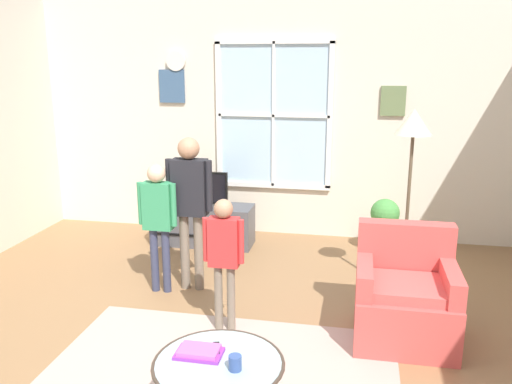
# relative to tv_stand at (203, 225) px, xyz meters

# --- Properties ---
(ground_plane) EXTENTS (6.51, 6.91, 0.02)m
(ground_plane) POSITION_rel_tv_stand_xyz_m (0.77, -2.57, -0.25)
(ground_plane) COLOR olive
(back_wall) EXTENTS (5.91, 0.17, 2.86)m
(back_wall) POSITION_rel_tv_stand_xyz_m (0.77, 0.64, 1.20)
(back_wall) COLOR beige
(back_wall) RESTS_ON ground_plane
(tv_stand) EXTENTS (1.18, 0.42, 0.48)m
(tv_stand) POSITION_rel_tv_stand_xyz_m (0.00, 0.00, 0.00)
(tv_stand) COLOR #4C4C51
(tv_stand) RESTS_ON ground_plane
(television) EXTENTS (0.61, 0.08, 0.40)m
(television) POSITION_rel_tv_stand_xyz_m (0.00, -0.00, 0.45)
(television) COLOR #4C4C4C
(television) RESTS_ON tv_stand
(armchair) EXTENTS (0.76, 0.74, 0.87)m
(armchair) POSITION_rel_tv_stand_xyz_m (2.18, -1.79, 0.09)
(armchair) COLOR #D14C47
(armchair) RESTS_ON ground_plane
(coffee_table) EXTENTS (0.78, 0.78, 0.45)m
(coffee_table) POSITION_rel_tv_stand_xyz_m (1.03, -3.11, 0.18)
(coffee_table) COLOR #99B2B7
(coffee_table) RESTS_ON ground_plane
(book_stack) EXTENTS (0.28, 0.17, 0.05)m
(book_stack) POSITION_rel_tv_stand_xyz_m (0.90, -3.06, 0.23)
(book_stack) COLOR purple
(book_stack) RESTS_ON coffee_table
(cup) EXTENTS (0.07, 0.07, 0.09)m
(cup) POSITION_rel_tv_stand_xyz_m (1.14, -3.17, 0.25)
(cup) COLOR #334C8C
(cup) RESTS_ON coffee_table
(remote_near_books) EXTENTS (0.08, 0.15, 0.02)m
(remote_near_books) POSITION_rel_tv_stand_xyz_m (0.98, -3.00, 0.22)
(remote_near_books) COLOR black
(remote_near_books) RESTS_ON coffee_table
(person_black_shirt) EXTENTS (0.44, 0.20, 1.46)m
(person_black_shirt) POSITION_rel_tv_stand_xyz_m (0.26, -1.23, 0.68)
(person_black_shirt) COLOR #726656
(person_black_shirt) RESTS_ON ground_plane
(person_green_shirt) EXTENTS (0.37, 0.17, 1.23)m
(person_green_shirt) POSITION_rel_tv_stand_xyz_m (-0.01, -1.35, 0.53)
(person_green_shirt) COLOR #333851
(person_green_shirt) RESTS_ON ground_plane
(person_red_shirt) EXTENTS (0.33, 0.15, 1.10)m
(person_red_shirt) POSITION_rel_tv_stand_xyz_m (0.76, -1.95, 0.45)
(person_red_shirt) COLOR #726656
(person_red_shirt) RESTS_ON ground_plane
(potted_plant_by_window) EXTENTS (0.32, 0.32, 0.64)m
(potted_plant_by_window) POSITION_rel_tv_stand_xyz_m (2.09, 0.07, 0.13)
(potted_plant_by_window) COLOR #9E6B4C
(potted_plant_by_window) RESTS_ON ground_plane
(floor_lamp) EXTENTS (0.32, 0.32, 1.73)m
(floor_lamp) POSITION_rel_tv_stand_xyz_m (2.22, -1.03, 1.21)
(floor_lamp) COLOR black
(floor_lamp) RESTS_ON ground_plane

